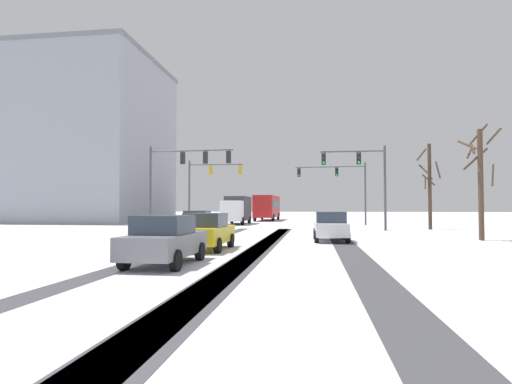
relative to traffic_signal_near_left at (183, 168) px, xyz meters
The scene contains 18 objects.
wheel_track_left_lane 12.49m from the traffic_signal_near_left, 70.97° to the right, with size 0.85×32.98×0.01m, color #424247.
wheel_track_right_lane 13.93m from the traffic_signal_near_left, 56.46° to the right, with size 0.88×32.98×0.01m, color #424247.
wheel_track_center 16.38m from the traffic_signal_near_left, 44.13° to the right, with size 1.17×32.98×0.01m, color #424247.
wheel_track_oncoming 13.97m from the traffic_signal_near_left, 56.17° to the right, with size 1.18×32.98×0.01m, color #424247.
sidewalk_kerb_right 21.13m from the traffic_signal_near_left, 37.03° to the right, with size 4.00×32.98×0.12m, color white.
traffic_signal_near_left is the anchor object (origin of this frame).
traffic_signal_far_right 18.94m from the traffic_signal_near_left, 48.81° to the left, with size 7.32×0.70×6.50m.
traffic_signal_far_left 10.24m from the traffic_signal_near_left, 94.09° to the left, with size 5.48×0.65×6.50m.
traffic_signal_near_right 13.55m from the traffic_signal_near_left, ahead, with size 4.88×0.43×6.50m.
car_red_lead 4.57m from the traffic_signal_near_left, 44.31° to the right, with size 1.98×4.17×1.62m.
car_white_second 13.22m from the traffic_signal_near_left, 32.36° to the right, with size 1.90×4.13×1.62m.
car_yellow_cab_third 13.80m from the traffic_signal_near_left, 67.60° to the right, with size 1.87×4.12×1.62m.
car_grey_fourth 18.13m from the traffic_signal_near_left, 73.95° to the right, with size 1.87×4.12×1.62m.
bus_oncoming 27.70m from the traffic_signal_near_left, 83.02° to the left, with size 2.76×11.03×3.38m.
box_truck_delivery 14.82m from the traffic_signal_near_left, 84.29° to the left, with size 2.34×7.41×3.02m.
bare_tree_sidewalk_mid 19.77m from the traffic_signal_near_left, 14.86° to the right, with size 1.91×1.84×6.68m.
bare_tree_sidewalk_far 20.31m from the traffic_signal_near_left, 17.83° to the left, with size 2.06×2.06×7.17m.
office_building_far_left_block 29.62m from the traffic_signal_near_left, 137.56° to the left, with size 22.68×18.22×20.64m.
Camera 1 is at (3.49, -4.19, 1.90)m, focal length 29.18 mm.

